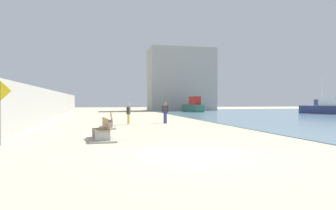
{
  "coord_description": "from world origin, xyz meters",
  "views": [
    {
      "loc": [
        -2.88,
        -9.11,
        1.7
      ],
      "look_at": [
        2.55,
        14.68,
        1.4
      ],
      "focal_mm": 32.81,
      "sensor_mm": 36.0,
      "label": 1
    }
  ],
  "objects_px": {
    "bench_far": "(108,124)",
    "pedestrian_sign": "(0,105)",
    "bench_near": "(101,135)",
    "boat_far_right": "(320,107)",
    "person_walking": "(128,113)",
    "boat_outer": "(326,108)",
    "person_standing": "(165,111)",
    "boat_nearest": "(193,106)"
  },
  "relations": [
    {
      "from": "boat_outer",
      "to": "boat_far_right",
      "type": "relative_size",
      "value": 1.55
    },
    {
      "from": "bench_far",
      "to": "boat_nearest",
      "type": "xyz_separation_m",
      "value": [
        14.24,
        27.24,
        0.68
      ]
    },
    {
      "from": "person_standing",
      "to": "boat_outer",
      "type": "relative_size",
      "value": 0.22
    },
    {
      "from": "pedestrian_sign",
      "to": "bench_near",
      "type": "bearing_deg",
      "value": 10.97
    },
    {
      "from": "bench_far",
      "to": "boat_outer",
      "type": "distance_m",
      "value": 32.76
    },
    {
      "from": "boat_outer",
      "to": "boat_far_right",
      "type": "bearing_deg",
      "value": 55.21
    },
    {
      "from": "bench_near",
      "to": "boat_outer",
      "type": "xyz_separation_m",
      "value": [
        29.43,
        21.51,
        0.62
      ]
    },
    {
      "from": "person_walking",
      "to": "pedestrian_sign",
      "type": "relative_size",
      "value": 0.6
    },
    {
      "from": "pedestrian_sign",
      "to": "person_standing",
      "type": "bearing_deg",
      "value": 49.45
    },
    {
      "from": "bench_far",
      "to": "boat_outer",
      "type": "relative_size",
      "value": 0.3
    },
    {
      "from": "person_walking",
      "to": "bench_near",
      "type": "bearing_deg",
      "value": -102.73
    },
    {
      "from": "boat_far_right",
      "to": "pedestrian_sign",
      "type": "distance_m",
      "value": 48.83
    },
    {
      "from": "person_standing",
      "to": "boat_outer",
      "type": "xyz_separation_m",
      "value": [
        24.53,
        12.08,
        -0.07
      ]
    },
    {
      "from": "person_walking",
      "to": "pedestrian_sign",
      "type": "height_order",
      "value": "pedestrian_sign"
    },
    {
      "from": "person_standing",
      "to": "pedestrian_sign",
      "type": "height_order",
      "value": "pedestrian_sign"
    },
    {
      "from": "boat_outer",
      "to": "bench_far",
      "type": "bearing_deg",
      "value": -152.06
    },
    {
      "from": "bench_near",
      "to": "boat_outer",
      "type": "relative_size",
      "value": 0.31
    },
    {
      "from": "person_walking",
      "to": "boat_outer",
      "type": "relative_size",
      "value": 0.21
    },
    {
      "from": "person_walking",
      "to": "boat_outer",
      "type": "height_order",
      "value": "boat_outer"
    },
    {
      "from": "person_standing",
      "to": "bench_near",
      "type": "bearing_deg",
      "value": -117.43
    },
    {
      "from": "bench_near",
      "to": "person_standing",
      "type": "bearing_deg",
      "value": 62.57
    },
    {
      "from": "boat_outer",
      "to": "pedestrian_sign",
      "type": "distance_m",
      "value": 40.0
    },
    {
      "from": "bench_far",
      "to": "boat_outer",
      "type": "bearing_deg",
      "value": 27.94
    },
    {
      "from": "bench_near",
      "to": "boat_far_right",
      "type": "distance_m",
      "value": 45.41
    },
    {
      "from": "bench_near",
      "to": "bench_far",
      "type": "relative_size",
      "value": 1.01
    },
    {
      "from": "boat_far_right",
      "to": "person_walking",
      "type": "bearing_deg",
      "value": -148.37
    },
    {
      "from": "bench_far",
      "to": "pedestrian_sign",
      "type": "bearing_deg",
      "value": -121.92
    },
    {
      "from": "bench_near",
      "to": "pedestrian_sign",
      "type": "bearing_deg",
      "value": -169.03
    },
    {
      "from": "boat_nearest",
      "to": "pedestrian_sign",
      "type": "bearing_deg",
      "value": -118.5
    },
    {
      "from": "boat_outer",
      "to": "boat_nearest",
      "type": "bearing_deg",
      "value": 141.02
    },
    {
      "from": "boat_nearest",
      "to": "person_walking",
      "type": "bearing_deg",
      "value": -117.51
    },
    {
      "from": "bench_near",
      "to": "boat_outer",
      "type": "height_order",
      "value": "boat_outer"
    },
    {
      "from": "bench_far",
      "to": "boat_far_right",
      "type": "xyz_separation_m",
      "value": [
        34.28,
        23.04,
        0.5
      ]
    },
    {
      "from": "bench_far",
      "to": "person_walking",
      "type": "height_order",
      "value": "person_walking"
    },
    {
      "from": "boat_far_right",
      "to": "boat_nearest",
      "type": "relative_size",
      "value": 0.68
    },
    {
      "from": "boat_outer",
      "to": "pedestrian_sign",
      "type": "height_order",
      "value": "boat_outer"
    },
    {
      "from": "person_standing",
      "to": "boat_outer",
      "type": "distance_m",
      "value": 27.34
    },
    {
      "from": "person_standing",
      "to": "boat_nearest",
      "type": "xyz_separation_m",
      "value": [
        9.83,
        23.97,
        -0.01
      ]
    },
    {
      "from": "bench_near",
      "to": "boat_far_right",
      "type": "height_order",
      "value": "boat_far_right"
    },
    {
      "from": "person_standing",
      "to": "boat_outer",
      "type": "bearing_deg",
      "value": 26.21
    },
    {
      "from": "bench_near",
      "to": "pedestrian_sign",
      "type": "distance_m",
      "value": 4.1
    },
    {
      "from": "person_standing",
      "to": "boat_far_right",
      "type": "relative_size",
      "value": 0.35
    }
  ]
}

